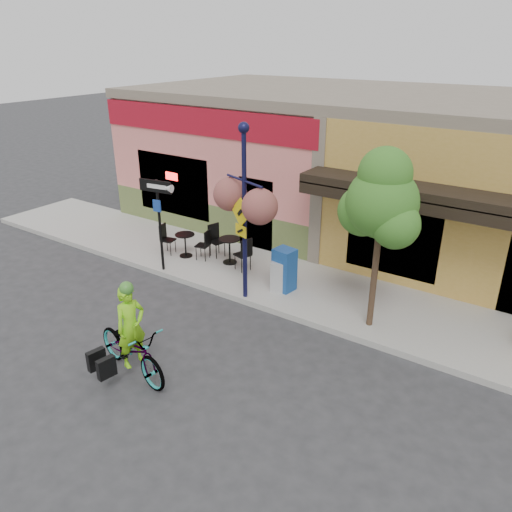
{
  "coord_description": "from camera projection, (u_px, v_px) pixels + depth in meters",
  "views": [
    {
      "loc": [
        4.92,
        -8.29,
        6.07
      ],
      "look_at": [
        -1.02,
        0.5,
        1.4
      ],
      "focal_mm": 35.0,
      "sensor_mm": 36.0,
      "label": 1
    }
  ],
  "objects": [
    {
      "name": "newspaper_box_grey",
      "position": [
        278.0,
        276.0,
        12.55
      ],
      "size": [
        0.47,
        0.45,
        0.8
      ],
      "primitive_type": null,
      "rotation": [
        0.0,
        0.0,
        0.37
      ],
      "color": "#ABABAB",
      "rests_on": "sidewalk"
    },
    {
      "name": "cafe_set_right",
      "position": [
        230.0,
        247.0,
        14.07
      ],
      "size": [
        1.78,
        1.24,
        0.97
      ],
      "primitive_type": null,
      "rotation": [
        0.0,
        0.0,
        -0.29
      ],
      "color": "black",
      "rests_on": "sidewalk"
    },
    {
      "name": "sidewalk",
      "position": [
        322.0,
        293.0,
        12.74
      ],
      "size": [
        24.0,
        3.0,
        0.15
      ],
      "primitive_type": "cube",
      "color": "#9E9B93",
      "rests_on": "ground"
    },
    {
      "name": "street_tree",
      "position": [
        378.0,
        241.0,
        10.4
      ],
      "size": [
        1.69,
        1.69,
        4.04
      ],
      "primitive_type": null,
      "rotation": [
        0.0,
        0.0,
        -0.08
      ],
      "color": "#3D7A26",
      "rests_on": "sidewalk"
    },
    {
      "name": "one_way_sign",
      "position": [
        160.0,
        226.0,
        13.35
      ],
      "size": [
        1.0,
        0.36,
        2.55
      ],
      "primitive_type": null,
      "rotation": [
        0.0,
        0.0,
        0.15
      ],
      "color": "black",
      "rests_on": "sidewalk"
    },
    {
      "name": "lamp_post",
      "position": [
        245.0,
        215.0,
        11.57
      ],
      "size": [
        1.46,
        0.97,
        4.26
      ],
      "primitive_type": null,
      "rotation": [
        0.0,
        0.0,
        -0.34
      ],
      "color": "#12133B",
      "rests_on": "sidewalk"
    },
    {
      "name": "bicycle",
      "position": [
        132.0,
        349.0,
        9.61
      ],
      "size": [
        2.19,
        1.1,
        1.1
      ],
      "primitive_type": "imported",
      "rotation": [
        0.0,
        0.0,
        1.39
      ],
      "color": "maroon",
      "rests_on": "ground"
    },
    {
      "name": "newspaper_box_blue",
      "position": [
        284.0,
        270.0,
        12.55
      ],
      "size": [
        0.56,
        0.51,
        1.11
      ],
      "primitive_type": null,
      "rotation": [
        0.0,
        0.0,
        -0.15
      ],
      "color": "#184790",
      "rests_on": "sidewalk"
    },
    {
      "name": "curb",
      "position": [
        293.0,
        317.0,
        11.64
      ],
      "size": [
        24.0,
        0.12,
        0.15
      ],
      "primitive_type": "cube",
      "color": "#A8A59E",
      "rests_on": "ground"
    },
    {
      "name": "building",
      "position": [
        404.0,
        167.0,
        16.03
      ],
      "size": [
        18.2,
        8.2,
        4.5
      ],
      "primitive_type": null,
      "color": "#DE756E",
      "rests_on": "ground"
    },
    {
      "name": "ground",
      "position": [
        281.0,
        330.0,
        11.25
      ],
      "size": [
        90.0,
        90.0,
        0.0
      ],
      "primitive_type": "plane",
      "color": "#2D2D30",
      "rests_on": "ground"
    },
    {
      "name": "cyclist_rider",
      "position": [
        132.0,
        338.0,
        9.48
      ],
      "size": [
        0.5,
        0.66,
        1.65
      ],
      "primitive_type": "imported",
      "rotation": [
        0.0,
        0.0,
        1.39
      ],
      "color": "#83DF17",
      "rests_on": "ground"
    },
    {
      "name": "cafe_set_left",
      "position": [
        185.0,
        242.0,
        14.51
      ],
      "size": [
        1.64,
        1.07,
        0.91
      ],
      "primitive_type": null,
      "rotation": [
        0.0,
        0.0,
        0.22
      ],
      "color": "black",
      "rests_on": "sidewalk"
    }
  ]
}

